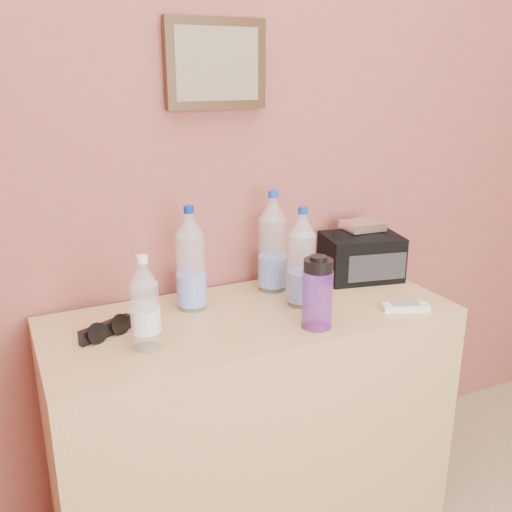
# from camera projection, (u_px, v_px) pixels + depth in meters

# --- Properties ---
(picture_frame) EXTENTS (0.30, 0.03, 0.25)m
(picture_frame) POSITION_uv_depth(u_px,v_px,m) (216.00, 64.00, 1.62)
(picture_frame) COLOR #382311
(picture_frame) RESTS_ON room_shell
(dresser) EXTENTS (1.16, 0.48, 0.72)m
(dresser) POSITION_uv_depth(u_px,v_px,m) (252.00, 423.00, 1.73)
(dresser) COLOR tan
(dresser) RESTS_ON ground
(pet_large_b) EXTENTS (0.08, 0.08, 0.30)m
(pet_large_b) POSITION_uv_depth(u_px,v_px,m) (191.00, 264.00, 1.62)
(pet_large_b) COLOR white
(pet_large_b) RESTS_ON dresser
(pet_large_c) EXTENTS (0.09, 0.09, 0.32)m
(pet_large_c) POSITION_uv_depth(u_px,v_px,m) (273.00, 247.00, 1.76)
(pet_large_c) COLOR silver
(pet_large_c) RESTS_ON dresser
(pet_large_d) EXTENTS (0.08, 0.08, 0.29)m
(pet_large_d) POSITION_uv_depth(u_px,v_px,m) (302.00, 262.00, 1.65)
(pet_large_d) COLOR white
(pet_large_d) RESTS_ON dresser
(pet_small) EXTENTS (0.07, 0.07, 0.24)m
(pet_small) POSITION_uv_depth(u_px,v_px,m) (145.00, 308.00, 1.39)
(pet_small) COLOR white
(pet_small) RESTS_ON dresser
(nalgene_bottle) EXTENTS (0.08, 0.08, 0.20)m
(nalgene_bottle) POSITION_uv_depth(u_px,v_px,m) (317.00, 293.00, 1.51)
(nalgene_bottle) COLOR #6B2596
(nalgene_bottle) RESTS_ON dresser
(sunglasses) EXTENTS (0.16, 0.11, 0.04)m
(sunglasses) POSITION_uv_depth(u_px,v_px,m) (105.00, 330.00, 1.47)
(sunglasses) COLOR black
(sunglasses) RESTS_ON dresser
(ac_remote) EXTENTS (0.14, 0.09, 0.02)m
(ac_remote) POSITION_uv_depth(u_px,v_px,m) (406.00, 307.00, 1.64)
(ac_remote) COLOR white
(ac_remote) RESTS_ON dresser
(toiletry_bag) EXTENTS (0.28, 0.22, 0.17)m
(toiletry_bag) POSITION_uv_depth(u_px,v_px,m) (361.00, 254.00, 1.88)
(toiletry_bag) COLOR black
(toiletry_bag) RESTS_ON dresser
(foil_packet) EXTENTS (0.13, 0.11, 0.03)m
(foil_packet) POSITION_uv_depth(u_px,v_px,m) (363.00, 225.00, 1.85)
(foil_packet) COLOR silver
(foil_packet) RESTS_ON toiletry_bag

